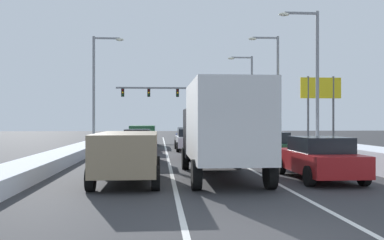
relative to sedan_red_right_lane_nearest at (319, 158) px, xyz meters
The scene contains 23 objects.
ground_plane 10.52m from the sedan_red_right_lane_nearest, 109.04° to the left, with size 120.00×120.00×0.00m, color #333335.
lane_stripe_between_right_lane_and_center_lane 14.33m from the sedan_red_right_lane_nearest, 96.92° to the left, with size 0.14×47.08×0.01m, color silver.
lane_stripe_between_center_lane_and_left_lane 15.12m from the sedan_red_right_lane_nearest, 109.84° to the left, with size 0.14×47.08×0.01m, color silver.
snow_bank_right_shoulder 14.65m from the sedan_red_right_lane_nearest, 75.86° to the left, with size 2.04×47.08×0.88m, color white.
snow_bank_left_shoulder 17.62m from the sedan_red_right_lane_nearest, 126.28° to the left, with size 1.60×47.08×0.55m, color white.
sedan_red_right_lane_nearest is the anchor object (origin of this frame).
sedan_green_right_lane_second 6.24m from the sedan_red_right_lane_nearest, 91.94° to the left, with size 2.00×4.50×1.51m.
suv_silver_right_lane_third 12.54m from the sedan_red_right_lane_nearest, 88.98° to the left, with size 2.16×4.90×1.67m.
sedan_charcoal_right_lane_fourth 18.67m from the sedan_red_right_lane_nearest, 89.66° to the left, with size 2.00×4.50×1.51m.
box_truck_center_lane_nearest 3.59m from the sedan_red_right_lane_nearest, behind, with size 2.53×7.20×3.36m.
sedan_maroon_center_lane_second 9.22m from the sedan_red_right_lane_nearest, 110.24° to the left, with size 2.00×4.50×1.51m.
sedan_white_center_lane_third 15.22m from the sedan_red_right_lane_nearest, 103.23° to the left, with size 2.00×4.50×1.51m.
sedan_navy_center_lane_fourth 20.69m from the sedan_red_right_lane_nearest, 99.00° to the left, with size 2.00×4.50×1.51m.
suv_tan_left_lane_nearest 6.67m from the sedan_red_right_lane_nearest, behind, with size 2.16×4.90×1.67m.
sedan_gray_left_lane_second 9.49m from the sedan_red_right_lane_nearest, 135.15° to the left, with size 2.00×4.50×1.51m.
sedan_red_left_lane_third 15.33m from the sedan_red_right_lane_nearest, 117.24° to the left, with size 2.00×4.50×1.51m.
suv_green_left_lane_fourth 21.45m from the sedan_red_right_lane_nearest, 108.88° to the left, with size 2.16×4.90×1.67m.
traffic_light_gantry 35.89m from the sedan_red_right_lane_nearest, 93.40° to the left, with size 14.00×0.47×6.20m.
street_lamp_right_near 13.61m from the sedan_red_right_lane_nearest, 70.49° to the left, with size 2.66×0.36×9.16m.
street_lamp_right_mid 21.55m from the sedan_red_right_lane_nearest, 78.68° to the left, with size 2.66×0.36×9.25m.
street_lamp_right_far 29.77m from the sedan_red_right_lane_nearest, 82.61° to the left, with size 2.66×0.36×8.85m.
street_lamp_left_mid 24.98m from the sedan_red_right_lane_nearest, 116.24° to the left, with size 2.66×0.36×9.28m.
roadside_sign_right 18.73m from the sedan_red_right_lane_nearest, 68.28° to the left, with size 3.20×0.16×5.50m.
Camera 1 is at (-2.19, -7.24, 2.08)m, focal length 39.42 mm.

